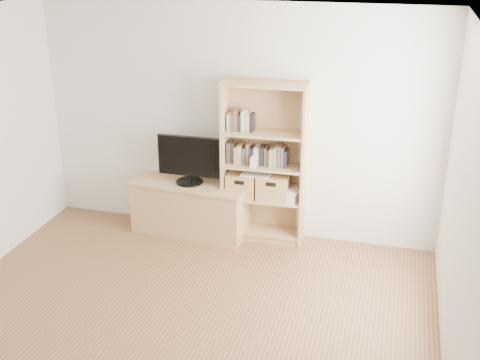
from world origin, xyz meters
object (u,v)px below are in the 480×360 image
at_px(tv_stand, 191,208).
at_px(baby_monitor, 253,163).
at_px(basket_left, 242,184).
at_px(television, 189,159).
at_px(laptop, 257,174).
at_px(basket_right, 273,186).
at_px(bookshelf, 264,163).

xyz_separation_m(tv_stand, baby_monitor, (0.74, -0.02, 0.65)).
height_order(baby_monitor, basket_left, baby_monitor).
bearing_deg(basket_left, baby_monitor, -33.67).
distance_m(tv_stand, baby_monitor, 0.98).
distance_m(baby_monitor, basket_left, 0.35).
bearing_deg(television, laptop, 5.11).
bearing_deg(tv_stand, laptop, 8.99).
bearing_deg(laptop, television, -170.73).
relative_size(television, baby_monitor, 6.25).
relative_size(tv_stand, basket_right, 3.79).
relative_size(baby_monitor, laptop, 0.36).
distance_m(basket_left, basket_right, 0.35).
relative_size(television, basket_left, 2.19).
bearing_deg(basket_right, bookshelf, 178.13).
bearing_deg(television, baby_monitor, -1.35).
bearing_deg(basket_right, baby_monitor, -154.93).
relative_size(tv_stand, laptop, 4.18).
bearing_deg(laptop, baby_monitor, -100.30).
relative_size(bookshelf, basket_left, 5.60).
bearing_deg(tv_stand, baby_monitor, 2.53).
relative_size(tv_stand, baby_monitor, 11.47).
relative_size(television, laptop, 2.28).
height_order(tv_stand, baby_monitor, baby_monitor).
xyz_separation_m(television, baby_monitor, (0.74, -0.02, 0.04)).
xyz_separation_m(tv_stand, basket_left, (0.60, 0.07, 0.34)).
bearing_deg(bookshelf, basket_left, -178.81).
bearing_deg(basket_left, bookshelf, 1.68).
xyz_separation_m(bookshelf, basket_right, (0.11, -0.00, -0.26)).
bearing_deg(baby_monitor, basket_left, 142.04).
distance_m(bookshelf, television, 0.84).
distance_m(tv_stand, basket_left, 0.69).
bearing_deg(bookshelf, baby_monitor, -135.00).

